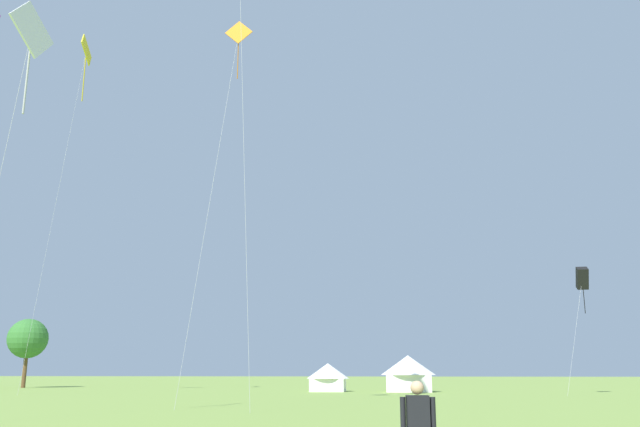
% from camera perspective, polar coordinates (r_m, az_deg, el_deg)
% --- Properties ---
extents(kite_white_diamond, '(1.38, 2.77, 17.30)m').
position_cam_1_polar(kite_white_diamond, '(31.51, -23.47, 13.89)').
color(kite_white_diamond, white).
rests_on(kite_white_diamond, ground).
extents(kite_yellow_diamond, '(2.42, 3.59, 31.17)m').
position_cam_1_polar(kite_yellow_diamond, '(64.22, -19.41, 12.73)').
color(kite_yellow_diamond, yellow).
rests_on(kite_yellow_diamond, ground).
extents(kite_black_box, '(2.96, 3.04, 10.18)m').
position_cam_1_polar(kite_black_box, '(58.77, 21.53, -5.19)').
color(kite_black_box, black).
rests_on(kite_black_box, ground).
extents(kite_orange_diamond, '(2.90, 2.41, 21.99)m').
position_cam_1_polar(kite_orange_diamond, '(40.24, -7.14, 14.07)').
color(kite_orange_diamond, orange).
rests_on(kite_orange_diamond, ground).
extents(festival_tent_right, '(3.82, 3.82, 2.49)m').
position_cam_1_polar(festival_tent_right, '(61.99, 0.68, -13.73)').
color(festival_tent_right, white).
rests_on(festival_tent_right, ground).
extents(festival_tent_center, '(4.89, 4.89, 3.18)m').
position_cam_1_polar(festival_tent_center, '(61.69, 7.56, -13.26)').
color(festival_tent_center, white).
rests_on(festival_tent_center, ground).
extents(tree_distant_left, '(4.32, 4.32, 7.45)m').
position_cam_1_polar(tree_distant_left, '(81.67, -23.73, -9.79)').
color(tree_distant_left, brown).
rests_on(tree_distant_left, ground).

